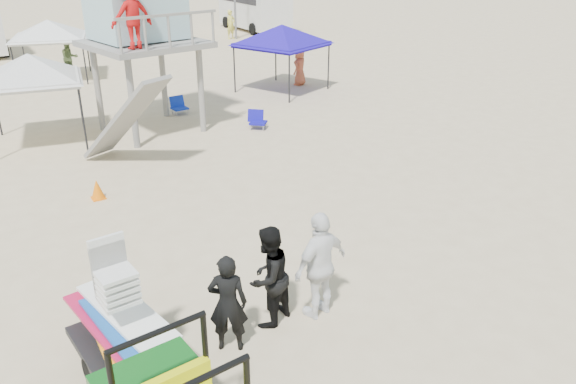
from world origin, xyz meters
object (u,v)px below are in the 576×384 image
surf_trailer (123,327)px  canopy_blue (282,28)px  man_left (228,303)px  lifeguard_tower (136,7)px

surf_trailer → canopy_blue: bearing=51.7°
surf_trailer → man_left: bearing=-11.2°
man_left → lifeguard_tower: bearing=-71.8°
surf_trailer → canopy_blue: 17.47m
man_left → lifeguard_tower: lifeguard_tower is taller
man_left → surf_trailer: bearing=19.5°
surf_trailer → canopy_blue: size_ratio=0.60×
lifeguard_tower → canopy_blue: lifeguard_tower is taller
surf_trailer → man_left: 1.55m
surf_trailer → man_left: (1.52, -0.30, 0.03)m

